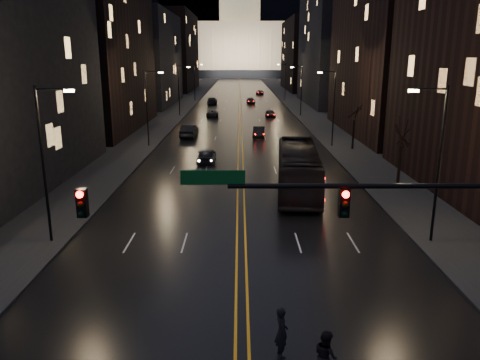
{
  "coord_description": "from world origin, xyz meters",
  "views": [
    {
      "loc": [
        -0.09,
        -15.31,
        10.45
      ],
      "look_at": [
        -0.07,
        10.34,
        3.68
      ],
      "focal_mm": 35.0,
      "sensor_mm": 36.0,
      "label": 1
    }
  ],
  "objects_px": {
    "traffic_signal": "(413,217)",
    "bus": "(298,169)",
    "oncoming_car_b": "(189,131)",
    "pedestrian_a": "(281,332)",
    "receding_car_a": "(259,132)",
    "pedestrian_b": "(326,356)",
    "oncoming_car_a": "(206,155)"
  },
  "relations": [
    {
      "from": "traffic_signal",
      "to": "bus",
      "type": "distance_m",
      "value": 21.2
    },
    {
      "from": "bus",
      "to": "oncoming_car_b",
      "type": "height_order",
      "value": "bus"
    },
    {
      "from": "bus",
      "to": "pedestrian_a",
      "type": "relative_size",
      "value": 6.75
    },
    {
      "from": "receding_car_a",
      "to": "pedestrian_a",
      "type": "height_order",
      "value": "pedestrian_a"
    },
    {
      "from": "traffic_signal",
      "to": "receding_car_a",
      "type": "xyz_separation_m",
      "value": [
        -3.41,
        46.86,
        -4.38
      ]
    },
    {
      "from": "oncoming_car_b",
      "to": "pedestrian_b",
      "type": "distance_m",
      "value": 49.59
    },
    {
      "from": "traffic_signal",
      "to": "pedestrian_a",
      "type": "xyz_separation_m",
      "value": [
        -4.51,
        -0.6,
        -4.13
      ]
    },
    {
      "from": "oncoming_car_a",
      "to": "pedestrian_a",
      "type": "distance_m",
      "value": 32.23
    },
    {
      "from": "oncoming_car_a",
      "to": "pedestrian_b",
      "type": "bearing_deg",
      "value": 101.14
    },
    {
      "from": "bus",
      "to": "oncoming_car_a",
      "type": "distance_m",
      "value": 13.15
    },
    {
      "from": "oncoming_car_a",
      "to": "oncoming_car_b",
      "type": "height_order",
      "value": "oncoming_car_b"
    },
    {
      "from": "oncoming_car_b",
      "to": "receding_car_a",
      "type": "xyz_separation_m",
      "value": [
        9.33,
        0.08,
        -0.14
      ]
    },
    {
      "from": "pedestrian_a",
      "to": "traffic_signal",
      "type": "bearing_deg",
      "value": -97.57
    },
    {
      "from": "oncoming_car_b",
      "to": "receding_car_a",
      "type": "distance_m",
      "value": 9.33
    },
    {
      "from": "traffic_signal",
      "to": "oncoming_car_b",
      "type": "bearing_deg",
      "value": 105.23
    },
    {
      "from": "receding_car_a",
      "to": "pedestrian_b",
      "type": "height_order",
      "value": "pedestrian_b"
    },
    {
      "from": "oncoming_car_a",
      "to": "oncoming_car_b",
      "type": "xyz_separation_m",
      "value": [
        -3.36,
        15.51,
        0.09
      ]
    },
    {
      "from": "oncoming_car_a",
      "to": "bus",
      "type": "bearing_deg",
      "value": 128.28
    },
    {
      "from": "traffic_signal",
      "to": "bus",
      "type": "height_order",
      "value": "traffic_signal"
    },
    {
      "from": "traffic_signal",
      "to": "oncoming_car_a",
      "type": "bearing_deg",
      "value": 106.69
    },
    {
      "from": "oncoming_car_b",
      "to": "pedestrian_a",
      "type": "xyz_separation_m",
      "value": [
        8.23,
        -47.38,
        0.11
      ]
    },
    {
      "from": "bus",
      "to": "oncoming_car_b",
      "type": "xyz_separation_m",
      "value": [
        -11.39,
        25.88,
        -0.96
      ]
    },
    {
      "from": "pedestrian_b",
      "to": "traffic_signal",
      "type": "bearing_deg",
      "value": -79.67
    },
    {
      "from": "traffic_signal",
      "to": "receding_car_a",
      "type": "bearing_deg",
      "value": 94.16
    },
    {
      "from": "traffic_signal",
      "to": "oncoming_car_a",
      "type": "xyz_separation_m",
      "value": [
        -9.37,
        31.27,
        -4.33
      ]
    },
    {
      "from": "oncoming_car_b",
      "to": "receding_car_a",
      "type": "relative_size",
      "value": 1.2
    },
    {
      "from": "pedestrian_a",
      "to": "bus",
      "type": "bearing_deg",
      "value": -23.48
    },
    {
      "from": "receding_car_a",
      "to": "traffic_signal",
      "type": "bearing_deg",
      "value": -81.68
    },
    {
      "from": "receding_car_a",
      "to": "pedestrian_b",
      "type": "xyz_separation_m",
      "value": [
        0.25,
        -48.73,
        0.19
      ]
    },
    {
      "from": "traffic_signal",
      "to": "receding_car_a",
      "type": "height_order",
      "value": "traffic_signal"
    },
    {
      "from": "pedestrian_a",
      "to": "pedestrian_b",
      "type": "xyz_separation_m",
      "value": [
        1.35,
        -1.28,
        -0.06
      ]
    },
    {
      "from": "traffic_signal",
      "to": "oncoming_car_b",
      "type": "distance_m",
      "value": 48.67
    }
  ]
}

